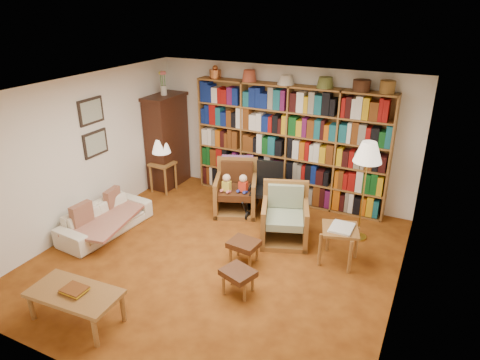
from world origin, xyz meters
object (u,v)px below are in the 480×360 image
Objects in this scene: side_table_lamp at (163,170)px; coffee_table at (75,295)px; armchair_leather at (238,190)px; armchair_sage at (287,219)px; footstool_b at (238,274)px; sofa at (105,219)px; side_table_papers at (340,234)px; floor_lamp at (368,156)px; wheelchair at (266,191)px; footstool_a at (244,245)px.

coffee_table is (1.28, -3.57, -0.08)m from side_table_lamp.
side_table_lamp is 1.71m from armchair_leather.
armchair_leather is at bearing 153.40° from armchair_sage.
coffee_table is at bearing -138.69° from footstool_b.
coffee_table reaches higher than footstool_b.
sofa is 2.15m from coffee_table.
side_table_papers is 3.61m from coffee_table.
sofa is at bearing -156.65° from floor_lamp.
side_table_papers is at bearing -72.60° from sofa.
wheelchair is 1.94m from floor_lamp.
armchair_sage is 1.55× the size of side_table_papers.
sofa is 1.79m from side_table_lamp.
footstool_a is 0.70m from footstool_b.
side_table_papers is at bearing -18.37° from armchair_sage.
armchair_leather is at bearing -2.59° from side_table_lamp.
sofa is at bearing -157.76° from armchair_sage.
floor_lamp reaches higher than sofa.
coffee_table is (-1.58, -2.92, 0.02)m from armchair_sage.
side_table_lamp is at bearing 177.41° from armchair_leather.
footstool_b is (0.23, -0.66, -0.01)m from footstool_a.
coffee_table is at bearing -133.73° from side_table_papers.
floor_lamp is 4.45m from coffee_table.
armchair_sage is (2.76, 1.13, 0.11)m from sofa.
wheelchair is at bearing 148.46° from side_table_papers.
coffee_table is (-1.50, -1.32, 0.08)m from footstool_b.
wheelchair is at bearing 103.69° from footstool_b.
wheelchair is at bearing -0.27° from side_table_lamp.
armchair_leather is (1.61, 1.70, 0.15)m from sofa.
armchair_sage is 2.17× the size of footstool_a.
side_table_lamp is 0.37× the size of floor_lamp.
side_table_lamp is 3.00m from footstool_a.
armchair_sage is (2.86, -0.65, -0.10)m from side_table_lamp.
armchair_leather is at bearing 116.21° from footstool_b.
footstool_a is at bearing -80.72° from sofa.
wheelchair is 2.31m from footstool_b.
sofa is at bearing -140.35° from wheelchair.
side_table_lamp is 4.03m from floor_lamp.
footstool_a is at bearing -152.90° from side_table_papers.
footstool_b is at bearing -70.54° from footstool_a.
side_table_papers reaches higher than coffee_table.
footstool_a is (-1.23, -0.63, -0.18)m from side_table_papers.
floor_lamp reaches higher than armchair_leather.
armchair_leather is 1.28m from armchair_sage.
side_table_lamp is at bearing 109.71° from coffee_table.
armchair_leather is 1.06× the size of wheelchair.
footstool_a is (-0.31, -0.94, -0.06)m from armchair_sage.
coffee_table is (-1.27, -1.98, 0.08)m from footstool_a.
footstool_a is (0.84, -1.51, -0.10)m from armchair_leather.
armchair_sage reaches higher than coffee_table.
wheelchair is 1.81m from side_table_papers.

